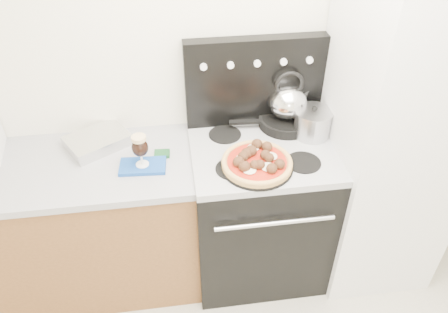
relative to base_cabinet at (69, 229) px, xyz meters
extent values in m
cube|color=white|center=(1.02, 0.30, 0.82)|extent=(3.50, 0.01, 2.50)
cube|color=brown|center=(0.00, 0.00, 0.00)|extent=(1.45, 0.60, 0.86)
cube|color=#9F9FA7|center=(0.00, 0.00, 0.45)|extent=(1.48, 0.63, 0.04)
cube|color=black|center=(1.10, -0.02, 0.01)|extent=(0.76, 0.65, 0.88)
cube|color=#ADADB2|center=(1.10, -0.02, 0.47)|extent=(0.76, 0.65, 0.04)
cube|color=black|center=(1.10, 0.25, 0.74)|extent=(0.76, 0.08, 0.50)
cube|color=silver|center=(1.80, -0.05, 0.52)|extent=(0.64, 0.68, 1.90)
cube|color=white|center=(0.23, 0.15, 0.50)|extent=(0.39, 0.36, 0.06)
cube|color=#16469D|center=(0.48, -0.08, 0.48)|extent=(0.24, 0.15, 0.02)
cylinder|color=black|center=(1.04, -0.17, 0.50)|extent=(0.44, 0.44, 0.01)
cylinder|color=black|center=(1.28, 0.17, 0.52)|extent=(0.32, 0.32, 0.05)
cylinder|color=#B2B1B6|center=(1.40, 0.06, 0.56)|extent=(0.25, 0.25, 0.14)
camera|label=1|loc=(0.65, -1.83, 1.88)|focal=35.00mm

